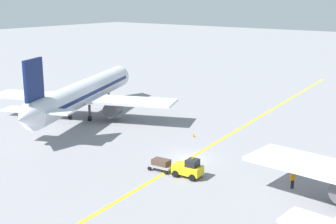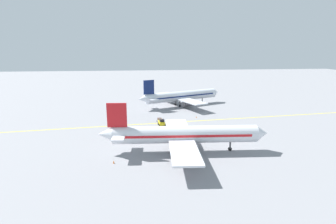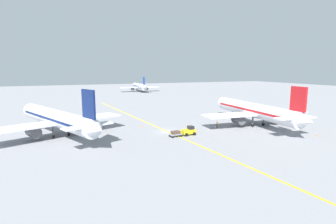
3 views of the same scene
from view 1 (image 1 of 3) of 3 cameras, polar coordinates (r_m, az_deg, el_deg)
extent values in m
plane|color=gray|center=(52.97, 2.67, -5.66)|extent=(400.00, 400.00, 0.00)
cube|color=yellow|center=(52.97, 2.67, -5.65)|extent=(12.06, 119.47, 0.01)
cylinder|color=silver|center=(70.89, -10.16, 2.39)|extent=(14.94, 29.05, 3.60)
cone|color=silver|center=(85.63, -5.68, 4.52)|extent=(4.08, 3.54, 3.42)
cone|color=silver|center=(56.64, -17.05, -0.63)|extent=(3.98, 3.95, 3.06)
cube|color=#0F1E51|center=(70.86, -10.16, 2.51)|extent=(13.82, 26.30, 0.50)
cube|color=silver|center=(70.15, -10.47, 1.65)|extent=(27.83, 15.64, 0.36)
cylinder|color=#4C4C51|center=(72.64, -14.01, 0.88)|extent=(3.27, 3.80, 2.20)
cylinder|color=#4C4C51|center=(68.51, -6.62, 0.42)|extent=(3.27, 3.80, 2.20)
cube|color=#0F1E51|center=(57.91, -16.06, 3.81)|extent=(1.88, 3.83, 5.00)
cube|color=silver|center=(59.11, -15.57, 0.17)|extent=(9.23, 5.70, 0.24)
cylinder|color=#4C4C51|center=(80.01, -7.26, 2.06)|extent=(0.36, 0.36, 2.00)
cylinder|color=black|center=(80.22, -7.23, 1.36)|extent=(0.57, 0.85, 0.80)
cylinder|color=#4C4C51|center=(70.33, -11.93, 0.21)|extent=(0.36, 0.36, 2.00)
cylinder|color=black|center=(70.57, -11.89, -0.58)|extent=(0.57, 0.85, 0.80)
cylinder|color=#4C4C51|center=(68.99, -9.55, 0.05)|extent=(0.36, 0.36, 2.00)
cylinder|color=black|center=(69.23, -9.51, -0.75)|extent=(0.57, 0.85, 0.80)
cube|color=gold|center=(47.50, 2.40, -6.99)|extent=(3.11, 1.74, 0.90)
cube|color=black|center=(46.96, 3.00, -6.21)|extent=(1.20, 1.36, 0.70)
sphere|color=orange|center=(46.81, 3.00, -5.71)|extent=(0.16, 0.16, 0.16)
cylinder|color=black|center=(47.83, 3.87, -7.44)|extent=(0.72, 0.31, 0.70)
cylinder|color=black|center=(46.60, 2.98, -8.02)|extent=(0.72, 0.31, 0.70)
cylinder|color=black|center=(48.72, 1.85, -7.00)|extent=(0.72, 0.31, 0.70)
cylinder|color=black|center=(47.52, 0.92, -7.55)|extent=(0.72, 0.31, 0.70)
cube|color=gray|center=(49.16, -0.84, -6.56)|extent=(2.71, 1.61, 0.20)
cube|color=#4C382D|center=(49.02, -0.85, -6.12)|extent=(1.91, 1.27, 0.60)
cylinder|color=black|center=(49.24, 0.58, -6.92)|extent=(0.45, 0.18, 0.44)
cylinder|color=black|center=(48.25, -0.22, -7.37)|extent=(0.45, 0.18, 0.44)
cylinder|color=black|center=(50.30, -1.44, -6.47)|extent=(0.45, 0.18, 0.44)
cylinder|color=black|center=(49.33, -2.27, -6.89)|extent=(0.45, 0.18, 0.44)
cylinder|color=#23232D|center=(46.45, 15.00, -8.48)|extent=(0.16, 0.16, 0.85)
cylinder|color=#23232D|center=(46.33, 14.81, -8.53)|extent=(0.16, 0.16, 0.85)
cube|color=orange|center=(46.12, 14.97, -7.67)|extent=(0.36, 0.42, 0.60)
cylinder|color=orange|center=(46.27, 15.19, -7.61)|extent=(0.10, 0.10, 0.55)
cylinder|color=orange|center=(45.98, 14.74, -7.73)|extent=(0.10, 0.10, 0.55)
sphere|color=beige|center=(45.97, 15.00, -7.18)|extent=(0.22, 0.22, 0.22)
cone|color=orange|center=(60.69, 3.14, -2.81)|extent=(0.32, 0.32, 0.55)
camera|label=2|loc=(54.95, 94.93, 2.23)|focal=28.00mm
camera|label=3|loc=(52.17, -66.25, 1.40)|focal=28.00mm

